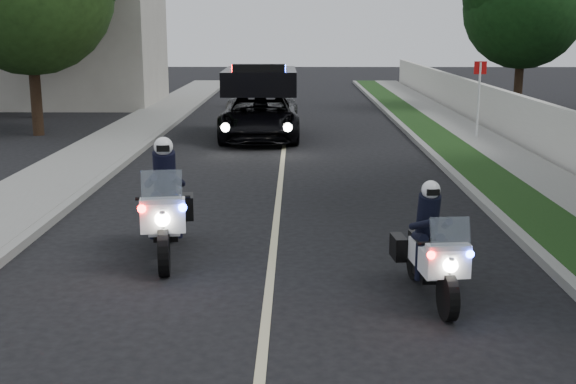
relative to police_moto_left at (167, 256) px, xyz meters
name	(u,v)px	position (x,y,z in m)	size (l,w,h in m)	color
ground	(264,342)	(1.65, -3.18, 0.00)	(120.00, 120.00, 0.00)	black
curb_right	(448,170)	(5.75, 6.82, 0.07)	(0.20, 60.00, 0.15)	gray
grass_verge	(477,170)	(6.45, 6.82, 0.08)	(1.20, 60.00, 0.16)	#193814
sidewalk_right	(530,170)	(7.75, 6.82, 0.08)	(1.40, 60.00, 0.16)	gray
property_wall	(573,143)	(8.75, 6.82, 0.75)	(0.22, 60.00, 1.50)	beige
curb_left	(115,169)	(-2.45, 6.82, 0.07)	(0.20, 60.00, 0.15)	gray
sidewalk_left	(71,169)	(-3.55, 6.82, 0.08)	(2.00, 60.00, 0.16)	gray
building_far	(66,27)	(-8.35, 22.82, 3.50)	(8.00, 6.00, 7.00)	#A8A396
lane_marking	(281,172)	(1.65, 6.82, 0.00)	(0.12, 50.00, 0.01)	#BFB78C
police_moto_left	(167,256)	(0.00, 0.00, 0.00)	(0.76, 2.19, 1.86)	white
police_moto_right	(429,297)	(3.77, -1.74, 0.00)	(0.64, 1.83, 1.55)	silver
police_suv	(260,138)	(0.85, 12.47, 0.00)	(2.46, 5.30, 2.58)	black
bicycle	(239,107)	(-0.54, 21.92, 0.00)	(0.59, 1.70, 0.89)	black
cyclist	(239,107)	(-0.54, 21.92, 0.00)	(0.59, 0.39, 1.63)	black
sign_post	(476,141)	(7.65, 11.90, 0.00)	(0.40, 0.40, 2.56)	red
tree_right_e	(517,111)	(11.39, 20.40, 0.00)	(4.94, 4.94, 8.24)	black
tree_left_near	(39,135)	(-6.53, 13.13, 0.00)	(5.45, 5.45, 9.08)	#214416
tree_left_far	(38,118)	(-8.23, 17.93, 0.00)	(7.47, 7.47, 12.44)	black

